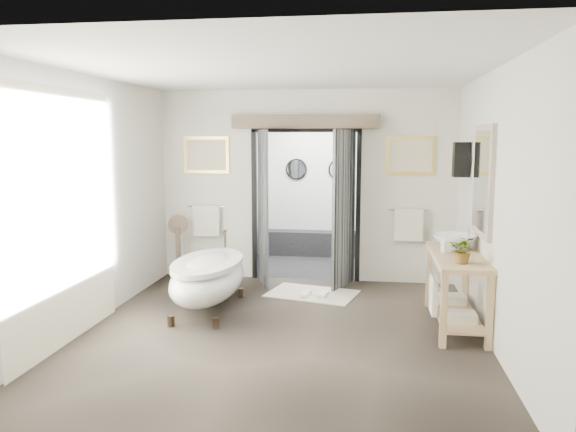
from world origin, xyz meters
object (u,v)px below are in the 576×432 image
at_px(clawfoot_tub, 208,277).
at_px(vanity, 454,284).
at_px(basin, 455,242).
at_px(rug, 312,294).

bearing_deg(clawfoot_tub, vanity, -3.03).
height_order(clawfoot_tub, basin, basin).
distance_m(vanity, rug, 2.14).
height_order(clawfoot_tub, rug, clawfoot_tub).
bearing_deg(clawfoot_tub, rug, 37.94).
bearing_deg(vanity, rug, 147.72).
distance_m(clawfoot_tub, vanity, 2.99).
height_order(rug, basin, basin).
bearing_deg(clawfoot_tub, basin, 2.84).
relative_size(clawfoot_tub, basin, 3.53).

